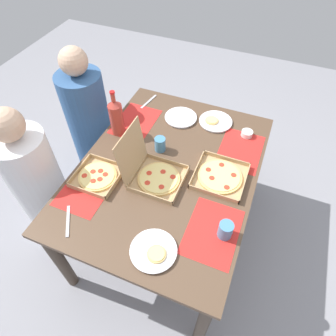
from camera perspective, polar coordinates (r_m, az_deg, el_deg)
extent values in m
plane|color=gray|center=(2.39, 0.00, -11.63)|extent=(6.00, 6.00, 0.00)
cylinder|color=#3F3328|center=(1.79, 6.86, -27.56)|extent=(0.07, 0.07, 0.71)
cylinder|color=#3F3328|center=(2.44, 15.89, 1.49)|extent=(0.07, 0.07, 0.71)
cylinder|color=#3F3328|center=(2.01, -20.29, -16.38)|extent=(0.07, 0.07, 0.71)
cylinder|color=#3F3328|center=(2.60, -4.22, 7.24)|extent=(0.07, 0.07, 0.71)
cube|color=brown|center=(1.79, 0.00, -0.31)|extent=(1.39, 1.05, 0.03)
cube|color=red|center=(1.55, 8.62, -12.11)|extent=(0.36, 0.26, 0.00)
cube|color=red|center=(1.94, 13.84, 3.37)|extent=(0.36, 0.26, 0.00)
cube|color=red|center=(1.75, -15.37, -3.70)|extent=(0.36, 0.26, 0.00)
cube|color=red|center=(2.10, -6.30, 8.96)|extent=(0.36, 0.26, 0.00)
cube|color=tan|center=(1.76, 10.00, -1.80)|extent=(0.30, 0.30, 0.01)
cube|color=tan|center=(1.66, 8.74, -5.05)|extent=(0.01, 0.30, 0.03)
cube|color=tan|center=(1.84, 11.27, 1.82)|extent=(0.01, 0.30, 0.03)
cube|color=tan|center=(1.74, 14.65, -2.80)|extent=(0.30, 0.01, 0.03)
cube|color=tan|center=(1.76, 5.56, -0.07)|extent=(0.30, 0.01, 0.03)
cylinder|color=#E0B76B|center=(1.75, 10.04, -1.62)|extent=(0.26, 0.26, 0.01)
cylinder|color=#EFD67F|center=(1.75, 10.07, -1.45)|extent=(0.23, 0.23, 0.00)
cylinder|color=red|center=(1.80, 10.36, 0.64)|extent=(0.03, 0.03, 0.00)
cylinder|color=red|center=(1.76, 7.83, -0.30)|extent=(0.03, 0.03, 0.00)
cylinder|color=red|center=(1.72, 8.50, -1.92)|extent=(0.03, 0.03, 0.00)
cylinder|color=red|center=(1.70, 11.33, -3.69)|extent=(0.03, 0.03, 0.00)
cylinder|color=red|center=(1.76, 12.62, -1.33)|extent=(0.03, 0.03, 0.00)
cube|color=tan|center=(1.78, -13.44, -1.77)|extent=(0.26, 0.26, 0.01)
cube|color=tan|center=(1.71, -15.67, -4.39)|extent=(0.01, 0.26, 0.03)
cube|color=tan|center=(1.83, -11.57, 1.39)|extent=(0.01, 0.26, 0.03)
cube|color=tan|center=(1.72, -10.03, -2.64)|extent=(0.26, 0.01, 0.03)
cube|color=tan|center=(1.83, -16.85, -0.24)|extent=(0.26, 0.01, 0.03)
cylinder|color=#E0B76B|center=(1.77, -13.50, -1.59)|extent=(0.22, 0.22, 0.01)
cylinder|color=#EFD67F|center=(1.77, -13.54, -1.43)|extent=(0.20, 0.20, 0.00)
cylinder|color=red|center=(1.78, -12.96, -0.54)|extent=(0.03, 0.03, 0.00)
cylinder|color=red|center=(1.79, -14.36, -0.67)|extent=(0.03, 0.03, 0.00)
cylinder|color=red|center=(1.78, -15.93, -1.43)|extent=(0.03, 0.03, 0.00)
cylinder|color=red|center=(1.74, -14.32, -2.44)|extent=(0.03, 0.03, 0.00)
cylinder|color=red|center=(1.74, -13.09, -2.11)|extent=(0.03, 0.03, 0.00)
cylinder|color=red|center=(1.76, -12.07, -1.21)|extent=(0.03, 0.03, 0.00)
cube|color=tan|center=(1.72, -1.80, -2.24)|extent=(0.28, 0.28, 0.01)
cube|color=tan|center=(1.63, -3.74, -5.37)|extent=(0.01, 0.28, 0.03)
cube|color=tan|center=(1.79, -0.07, 1.34)|extent=(0.01, 0.28, 0.03)
cube|color=tan|center=(1.68, 2.54, -3.25)|extent=(0.28, 0.01, 0.03)
cube|color=tan|center=(1.75, -5.98, -0.52)|extent=(0.28, 0.01, 0.03)
cylinder|color=#E0B76B|center=(1.72, -1.81, -2.05)|extent=(0.25, 0.25, 0.01)
cylinder|color=#EFD67F|center=(1.71, -1.82, -1.88)|extent=(0.22, 0.22, 0.00)
cylinder|color=red|center=(1.73, -0.98, -0.72)|extent=(0.03, 0.03, 0.00)
cylinder|color=red|center=(1.73, -3.69, -0.98)|extent=(0.03, 0.03, 0.00)
cylinder|color=red|center=(1.69, -4.02, -2.88)|extent=(0.03, 0.03, 0.00)
cylinder|color=red|center=(1.66, -1.29, -3.68)|extent=(0.03, 0.03, 0.00)
cylinder|color=red|center=(1.71, 0.94, -1.72)|extent=(0.03, 0.03, 0.00)
cube|color=tan|center=(1.64, -7.10, 3.18)|extent=(0.28, 0.04, 0.28)
cylinder|color=white|center=(1.49, -2.83, -15.78)|extent=(0.22, 0.22, 0.01)
cylinder|color=white|center=(1.48, -2.84, -15.65)|extent=(0.23, 0.23, 0.01)
cylinder|color=#E0B76B|center=(1.46, -2.22, -16.35)|extent=(0.09, 0.09, 0.01)
cylinder|color=#EFD67F|center=(1.46, -2.23, -16.25)|extent=(0.08, 0.08, 0.00)
cylinder|color=white|center=(2.10, 9.20, 8.81)|extent=(0.22, 0.22, 0.01)
cylinder|color=white|center=(2.10, 9.23, 8.97)|extent=(0.23, 0.23, 0.01)
cylinder|color=#E0B76B|center=(2.09, 8.50, 9.10)|extent=(0.09, 0.09, 0.01)
cylinder|color=#EFD67F|center=(2.08, 8.52, 9.22)|extent=(0.08, 0.08, 0.00)
cylinder|color=white|center=(2.11, 2.49, 9.68)|extent=(0.22, 0.22, 0.01)
cylinder|color=white|center=(2.11, 2.49, 9.85)|extent=(0.23, 0.23, 0.01)
cylinder|color=#B2382D|center=(1.96, -9.93, 9.30)|extent=(0.09, 0.09, 0.22)
cone|color=#B2382D|center=(1.89, -10.45, 12.27)|extent=(0.09, 0.09, 0.04)
cylinder|color=#B2382D|center=(1.86, -10.65, 13.38)|extent=(0.03, 0.03, 0.06)
cylinder|color=red|center=(1.84, -10.80, 14.22)|extent=(0.03, 0.03, 0.01)
cylinder|color=teal|center=(1.85, -1.55, 4.62)|extent=(0.07, 0.07, 0.10)
cylinder|color=teal|center=(1.51, 11.08, -11.74)|extent=(0.07, 0.07, 0.10)
cylinder|color=white|center=(2.04, 15.06, 6.47)|extent=(0.08, 0.08, 0.04)
cube|color=#B7B7BC|center=(2.27, -3.76, 12.74)|extent=(0.19, 0.05, 0.00)
cube|color=#B7B7BC|center=(1.65, -18.84, -9.69)|extent=(0.17, 0.12, 0.00)
cylinder|color=white|center=(2.15, -23.11, -4.25)|extent=(0.32, 0.32, 0.98)
sphere|color=#D1A889|center=(1.76, -28.90, 7.35)|extent=(0.19, 0.19, 0.19)
cylinder|color=#33598C|center=(2.44, -14.55, 6.85)|extent=(0.32, 0.32, 1.01)
sphere|color=#D1A889|center=(2.09, -17.91, 19.13)|extent=(0.19, 0.19, 0.19)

